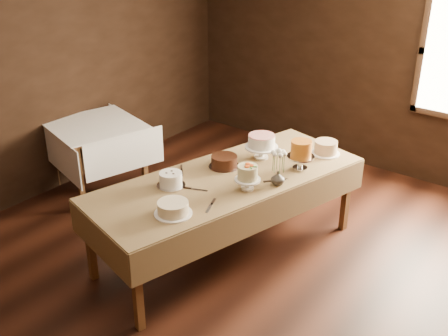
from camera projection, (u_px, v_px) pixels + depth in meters
floor at (211, 265)px, 5.13m from camera, size 5.00×6.00×0.01m
wall_back at (364, 58)px, 6.65m from camera, size 5.00×0.02×2.80m
wall_left at (33, 76)px, 5.92m from camera, size 0.02×6.00×2.80m
display_table at (228, 183)px, 5.02m from camera, size 1.63×2.81×0.82m
side_table at (95, 132)px, 6.24m from camera, size 1.19×1.19×0.83m
cake_speckled at (326, 148)px, 5.44m from camera, size 0.33×0.33×0.14m
cake_lattice at (261, 148)px, 5.33m from camera, size 0.34×0.34×0.25m
cake_caramel at (301, 157)px, 5.10m from camera, size 0.26×0.26×0.30m
cake_chocolate at (224, 162)px, 5.16m from camera, size 0.30×0.30×0.12m
cake_flowers at (247, 179)px, 4.74m from camera, size 0.25×0.25×0.24m
cake_swirl at (171, 180)px, 4.80m from camera, size 0.29×0.29×0.13m
cake_cream at (173, 209)px, 4.37m from camera, size 0.35×0.35×0.11m
cake_server_a at (200, 190)px, 4.76m from camera, size 0.23×0.11×0.01m
cake_server_b at (209, 208)px, 4.47m from camera, size 0.12×0.23×0.01m
cake_server_c at (250, 166)px, 5.21m from camera, size 0.12×0.23×0.01m
cake_server_d at (281, 180)px, 4.94m from camera, size 0.16×0.21×0.01m
cake_server_e at (182, 173)px, 5.06m from camera, size 0.18×0.19×0.01m
flower_vase at (278, 178)px, 4.83m from camera, size 0.15×0.15×0.13m
flower_bouquet at (279, 159)px, 4.75m from camera, size 0.14×0.14×0.20m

